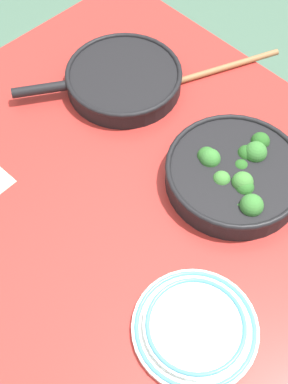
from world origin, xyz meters
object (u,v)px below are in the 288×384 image
dinner_plate_stack (195,327)px  skillet_eggs (123,79)px  skillet_broccoli (236,174)px  wooden_spoon (187,79)px

dinner_plate_stack → skillet_eggs: bearing=-30.8°
skillet_broccoli → dinner_plate_stack: size_ratio=1.89×
wooden_spoon → skillet_broccoli: bearing=83.9°
skillet_eggs → wooden_spoon: bearing=175.2°
wooden_spoon → dinner_plate_stack: bearing=66.5°
wooden_spoon → dinner_plate_stack: size_ratio=1.70×
wooden_spoon → dinner_plate_stack: (-0.44, 0.44, 0.01)m
skillet_eggs → dinner_plate_stack: size_ratio=1.61×
dinner_plate_stack → wooden_spoon: bearing=-45.3°
skillet_broccoli → wooden_spoon: skillet_broccoli is taller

